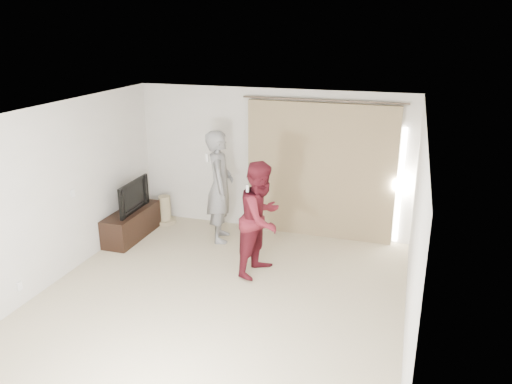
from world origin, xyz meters
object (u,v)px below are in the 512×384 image
person_man (220,186)px  person_woman (261,219)px  tv (129,196)px  tv_console (132,224)px

person_man → person_woman: bearing=-43.3°
tv → person_man: (1.56, 0.40, 0.20)m
tv_console → person_woman: (2.60, -0.58, 0.63)m
tv_console → person_woman: person_woman is taller
tv → person_woman: person_woman is taller
tv → tv_console: bearing=-0.0°
tv_console → person_man: bearing=14.5°
tv → person_woman: 2.66m
tv → person_woman: (2.60, -0.58, 0.10)m
tv_console → person_woman: size_ratio=0.74×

